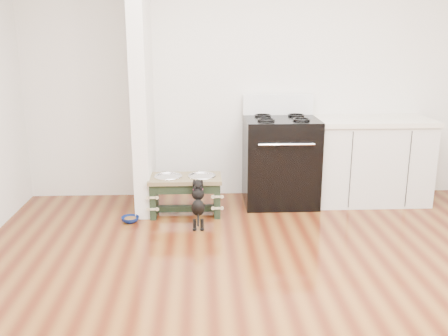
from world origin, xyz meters
TOP-DOWN VIEW (x-y plane):
  - ground at (0.00, 0.00)m, footprint 5.00×5.00m
  - room_shell at (0.00, 0.00)m, footprint 5.00×5.00m
  - partition_wall at (-1.18, 2.10)m, footprint 0.15×0.80m
  - oven_range at (0.25, 2.16)m, footprint 0.76×0.69m
  - cabinet_run at (1.23, 2.18)m, footprint 1.24×0.64m
  - dog_feeder at (-0.76, 1.83)m, footprint 0.72×0.39m
  - puppy at (-0.63, 1.50)m, footprint 0.13×0.37m
  - floor_bowl at (-1.29, 1.63)m, footprint 0.19×0.19m

SIDE VIEW (x-z plane):
  - ground at x=0.00m, z-range 0.00..0.00m
  - floor_bowl at x=-1.29m, z-range 0.00..0.05m
  - puppy at x=-0.63m, z-range 0.02..0.46m
  - dog_feeder at x=-0.76m, z-range 0.08..0.49m
  - cabinet_run at x=1.23m, z-range 0.00..0.91m
  - oven_range at x=0.25m, z-range -0.09..1.05m
  - partition_wall at x=-1.18m, z-range 0.00..2.70m
  - room_shell at x=0.00m, z-range -0.88..4.12m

